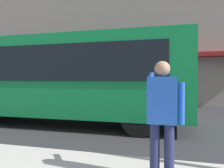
# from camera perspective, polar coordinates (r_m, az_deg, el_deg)

# --- Properties ---
(ground_plane) EXTENTS (60.00, 60.00, 0.00)m
(ground_plane) POSITION_cam_1_polar(r_m,az_deg,el_deg) (7.91, 9.97, -10.50)
(ground_plane) COLOR #2B2B2D
(building_facade_far) EXTENTS (28.00, 1.55, 12.00)m
(building_facade_far) POSITION_cam_1_polar(r_m,az_deg,el_deg) (15.18, 12.80, 17.93)
(building_facade_far) COLOR gray
(building_facade_far) RESTS_ON ground_plane
(red_bus) EXTENTS (9.05, 2.54, 3.08)m
(red_bus) POSITION_cam_1_polar(r_m,az_deg,el_deg) (8.37, -12.81, 1.73)
(red_bus) COLOR #0F7238
(red_bus) RESTS_ON ground_plane
(pedestrian_photographer) EXTENTS (0.53, 0.52, 1.70)m
(pedestrian_photographer) POSITION_cam_1_polar(r_m,az_deg,el_deg) (3.32, 12.46, -6.67)
(pedestrian_photographer) COLOR #1E2347
(pedestrian_photographer) RESTS_ON sidewalk_curb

